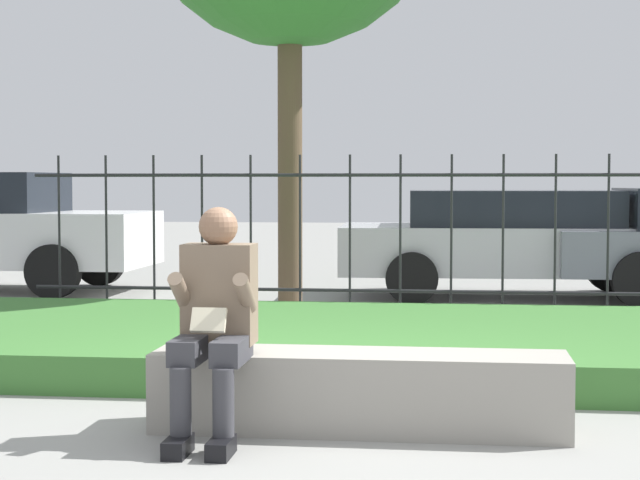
% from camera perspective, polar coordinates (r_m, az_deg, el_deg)
% --- Properties ---
extents(ground_plane, '(60.00, 60.00, 0.00)m').
position_cam_1_polar(ground_plane, '(5.99, -0.16, -10.08)').
color(ground_plane, gray).
extents(stone_bench, '(2.27, 0.48, 0.43)m').
position_cam_1_polar(stone_bench, '(5.93, 2.10, -8.32)').
color(stone_bench, gray).
rests_on(stone_bench, ground_plane).
extents(person_seated_reader, '(0.42, 0.73, 1.23)m').
position_cam_1_polar(person_seated_reader, '(5.69, -5.62, -3.95)').
color(person_seated_reader, black).
rests_on(person_seated_reader, ground_plane).
extents(grass_berm, '(8.76, 3.30, 0.26)m').
position_cam_1_polar(grass_berm, '(8.26, 1.91, -5.51)').
color(grass_berm, '#3D7533').
rests_on(grass_berm, ground_plane).
extents(iron_fence, '(6.76, 0.03, 1.63)m').
position_cam_1_polar(iron_fence, '(10.21, 2.95, 0.20)').
color(iron_fence, '#232326').
rests_on(iron_fence, ground_plane).
extents(car_parked_center, '(4.45, 2.05, 1.27)m').
position_cam_1_polar(car_parked_center, '(12.89, 10.77, 0.02)').
color(car_parked_center, '#B7B7BC').
rests_on(car_parked_center, ground_plane).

